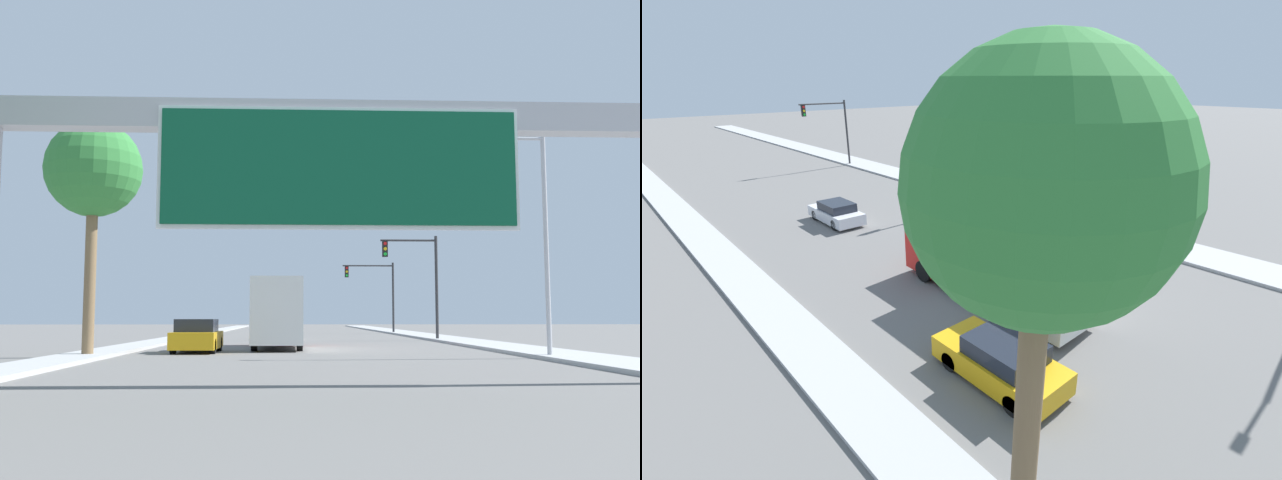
{
  "view_description": "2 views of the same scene",
  "coord_description": "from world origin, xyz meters",
  "views": [
    {
      "loc": [
        -1.14,
        1.31,
        1.56
      ],
      "look_at": [
        0.0,
        28.88,
        4.54
      ],
      "focal_mm": 40.0,
      "sensor_mm": 36.0,
      "label": 1
    },
    {
      "loc": [
        -13.4,
        25.92,
        8.68
      ],
      "look_at": [
        -1.02,
        39.55,
        1.72
      ],
      "focal_mm": 24.0,
      "sensor_mm": 36.0,
      "label": 2
    }
  ],
  "objects": [
    {
      "name": "traffic_light_mid_block",
      "position": [
        7.01,
        68.0,
        4.5
      ],
      "size": [
        4.85,
        0.32,
        6.65
      ],
      "color": "#2D2D30",
      "rests_on": "ground"
    },
    {
      "name": "sidewalk_right",
      "position": [
        9.5,
        60.0,
        0.07
      ],
      "size": [
        3.0,
        120.0,
        0.15
      ],
      "color": "#AFAFAF",
      "rests_on": "ground"
    },
    {
      "name": "truck_box_primary",
      "position": [
        -1.75,
        36.68,
        1.7
      ],
      "size": [
        2.35,
        8.89,
        3.36
      ],
      "color": "red",
      "rests_on": "ground"
    },
    {
      "name": "palm_tree_background",
      "position": [
        -8.92,
        29.26,
        7.27
      ],
      "size": [
        3.8,
        3.8,
        9.27
      ],
      "color": "brown",
      "rests_on": "ground"
    },
    {
      "name": "car_near_center",
      "position": [
        -1.75,
        50.72,
        0.65
      ],
      "size": [
        1.84,
        4.4,
        1.37
      ],
      "color": "silver",
      "rests_on": "ground"
    },
    {
      "name": "car_far_center",
      "position": [
        -5.25,
        33.14,
        0.69
      ],
      "size": [
        1.9,
        4.25,
        1.46
      ],
      "color": "gold",
      "rests_on": "ground"
    },
    {
      "name": "median_strip_left",
      "position": [
        -9.0,
        60.0,
        0.07
      ],
      "size": [
        2.0,
        120.0,
        0.15
      ],
      "color": "#AFAFAF",
      "rests_on": "ground"
    },
    {
      "name": "traffic_light_near_intersection",
      "position": [
        7.4,
        48.0,
        4.56
      ],
      "size": [
        3.8,
        0.32,
        6.9
      ],
      "color": "#2D2D30",
      "rests_on": "ground"
    }
  ]
}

